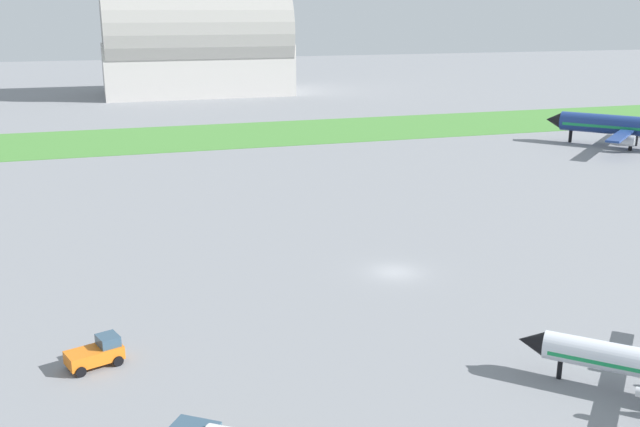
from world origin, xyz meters
TOP-DOWN VIEW (x-y plane):
  - ground_plane at (0.00, 0.00)m, footprint 600.00×600.00m
  - grass_taxiway_strip at (0.00, 77.26)m, footprint 360.00×28.00m
  - airplane_parked_jet_far at (62.10, 44.81)m, footprint 23.37×23.97m
  - pushback_tug_near_gate at (-26.06, -10.61)m, footprint 3.99×3.01m
  - hangar_distant at (2.42, 149.12)m, footprint 50.08×31.92m

SIDE VIEW (x-z plane):
  - ground_plane at x=0.00m, z-range 0.00..0.00m
  - grass_taxiway_strip at x=0.00m, z-range 0.00..0.08m
  - pushback_tug_near_gate at x=-26.06m, z-range -0.06..1.89m
  - airplane_parked_jet_far at x=62.10m, z-range -1.44..8.83m
  - hangar_distant at x=2.42m, z-range -2.46..30.10m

